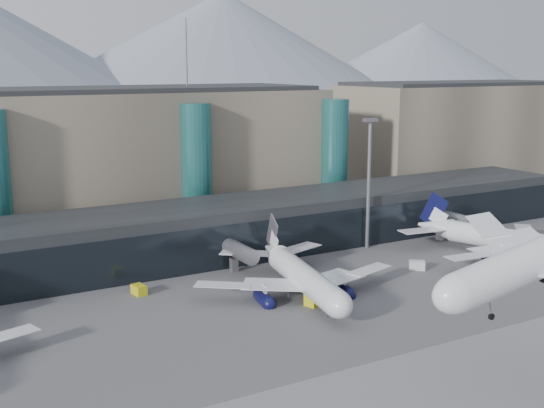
{
  "coord_description": "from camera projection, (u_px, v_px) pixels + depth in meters",
  "views": [
    {
      "loc": [
        -51.33,
        -56.22,
        35.64
      ],
      "look_at": [
        -0.87,
        32.0,
        14.87
      ],
      "focal_mm": 45.0,
      "sensor_mm": 36.0,
      "label": 1
    }
  ],
  "objects": [
    {
      "name": "veh_c",
      "position": [
        333.0,
        304.0,
        100.78
      ],
      "size": [
        3.6,
        3.27,
        1.79
      ],
      "primitive_type": "cube",
      "rotation": [
        0.0,
        0.0,
        -0.63
      ],
      "color": "#505055",
      "rests_on": "ground"
    },
    {
      "name": "teal_towers",
      "position": [
        102.0,
        178.0,
        132.76
      ],
      "size": [
        116.4,
        19.4,
        46.0
      ],
      "color": "#256968",
      "rests_on": "ground"
    },
    {
      "name": "terminal_east",
      "position": [
        457.0,
        135.0,
        199.58
      ],
      "size": [
        70.0,
        30.0,
        31.0
      ],
      "color": "gray",
      "rests_on": "ground"
    },
    {
      "name": "lightmast_mid",
      "position": [
        369.0,
        176.0,
        132.45
      ],
      "size": [
        3.0,
        1.2,
        25.6
      ],
      "color": "slate",
      "rests_on": "ground"
    },
    {
      "name": "jet_parked_mid",
      "position": [
        297.0,
        265.0,
        108.55
      ],
      "size": [
        34.8,
        35.38,
        11.41
      ],
      "rotation": [
        0.0,
        0.0,
        1.38
      ],
      "color": "silver",
      "rests_on": "ground"
    },
    {
      "name": "veh_h",
      "position": [
        317.0,
        297.0,
        103.31
      ],
      "size": [
        4.22,
        3.08,
        2.09
      ],
      "primitive_type": "cube",
      "rotation": [
        0.0,
        0.0,
        0.32
      ],
      "color": "gold",
      "rests_on": "ground"
    },
    {
      "name": "ground",
      "position": [
        414.0,
        375.0,
        79.92
      ],
      "size": [
        900.0,
        900.0,
        0.0
      ],
      "primitive_type": "plane",
      "color": "#515154",
      "rests_on": "ground"
    },
    {
      "name": "veh_b",
      "position": [
        139.0,
        290.0,
        107.68
      ],
      "size": [
        2.01,
        2.87,
        1.54
      ],
      "primitive_type": "cube",
      "rotation": [
        0.0,
        0.0,
        1.72
      ],
      "color": "gold",
      "rests_on": "ground"
    },
    {
      "name": "mountain_ridge",
      "position": [
        4.0,
        48.0,
        401.7
      ],
      "size": [
        910.0,
        400.0,
        110.0
      ],
      "color": "gray",
      "rests_on": "ground"
    },
    {
      "name": "concourse",
      "position": [
        208.0,
        231.0,
        128.01
      ],
      "size": [
        170.0,
        27.0,
        10.0
      ],
      "color": "black",
      "rests_on": "ground"
    },
    {
      "name": "veh_d",
      "position": [
        441.0,
        235.0,
        142.11
      ],
      "size": [
        3.12,
        2.79,
        1.58
      ],
      "primitive_type": "cube",
      "rotation": [
        0.0,
        0.0,
        0.6
      ],
      "color": "silver",
      "rests_on": "ground"
    },
    {
      "name": "veh_g",
      "position": [
        417.0,
        265.0,
        120.74
      ],
      "size": [
        3.15,
        2.92,
        1.6
      ],
      "primitive_type": "cube",
      "rotation": [
        0.0,
        0.0,
        -0.65
      ],
      "color": "silver",
      "rests_on": "ground"
    },
    {
      "name": "terminal_main",
      "position": [
        32.0,
        164.0,
        141.2
      ],
      "size": [
        130.0,
        30.0,
        31.0
      ],
      "color": "gray",
      "rests_on": "ground"
    },
    {
      "name": "jet_parked_right",
      "position": [
        495.0,
        232.0,
        129.49
      ],
      "size": [
        34.9,
        37.17,
        11.95
      ],
      "rotation": [
        0.0,
        0.0,
        1.92
      ],
      "color": "silver",
      "rests_on": "ground"
    }
  ]
}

